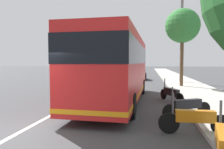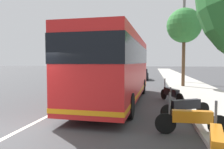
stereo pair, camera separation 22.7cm
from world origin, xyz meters
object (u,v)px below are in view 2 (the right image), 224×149
object	(u,v)px
coach_bus	(117,65)
car_side_street	(126,68)
motorcycle_far_end	(191,120)
roadside_tree_mid_block	(184,26)
motorcycle_nearest_curb	(217,144)
car_far_distant	(112,72)
motorcycle_angled	(171,93)
car_behind_bus	(122,69)
utility_pole	(183,42)
car_oncoming	(140,74)
motorcycle_mid_row	(185,106)

from	to	relation	value
coach_bus	car_side_street	bearing A→B (deg)	8.48
motorcycle_far_end	roadside_tree_mid_block	bearing A→B (deg)	-98.14
motorcycle_nearest_curb	car_far_distant	xyz separation A→B (m)	(27.88, 7.71, 0.16)
motorcycle_angled	car_behind_bus	bearing A→B (deg)	-11.39
motorcycle_nearest_curb	utility_pole	distance (m)	18.87
car_behind_bus	car_oncoming	world-z (taller)	car_behind_bus
car_oncoming	car_far_distant	bearing A→B (deg)	35.18
car_far_distant	utility_pole	xyz separation A→B (m)	(-9.48, -9.45, 3.66)
car_oncoming	motorcycle_far_end	bearing A→B (deg)	-176.75
car_behind_bus	car_side_street	size ratio (longest dim) A/B	0.95
car_far_distant	utility_pole	world-z (taller)	utility_pole
car_behind_bus	coach_bus	bearing A→B (deg)	7.51
utility_pole	motorcycle_mid_row	bearing A→B (deg)	172.93
coach_bus	motorcycle_mid_row	size ratio (longest dim) A/B	5.24
motorcycle_mid_row	car_side_street	xyz separation A→B (m)	(44.92, 8.28, 0.27)
car_oncoming	car_behind_bus	bearing A→B (deg)	10.65
motorcycle_mid_row	car_behind_bus	bearing A→B (deg)	-105.69
coach_bus	car_far_distant	bearing A→B (deg)	13.54
roadside_tree_mid_block	coach_bus	bearing A→B (deg)	149.38
car_far_distant	utility_pole	bearing A→B (deg)	47.90
motorcycle_nearest_curb	car_far_distant	distance (m)	28.93
motorcycle_mid_row	car_side_street	distance (m)	45.67
car_far_distant	roadside_tree_mid_block	bearing A→B (deg)	36.47
car_oncoming	motorcycle_nearest_curb	bearing A→B (deg)	-177.02
roadside_tree_mid_block	car_behind_bus	bearing A→B (deg)	19.14
car_behind_bus	car_side_street	distance (m)	7.25
coach_bus	roadside_tree_mid_block	xyz separation A→B (m)	(7.60, -4.50, 3.24)
car_behind_bus	motorcycle_far_end	bearing A→B (deg)	10.89
motorcycle_mid_row	roadside_tree_mid_block	size ratio (longest dim) A/B	0.29
motorcycle_nearest_curb	car_behind_bus	distance (m)	42.49
car_oncoming	utility_pole	xyz separation A→B (m)	(-3.74, -4.68, 3.66)
motorcycle_far_end	motorcycle_angled	xyz separation A→B (m)	(5.32, 0.16, 0.00)
car_oncoming	roadside_tree_mid_block	size ratio (longest dim) A/B	0.60
motorcycle_nearest_curb	car_behind_bus	xyz separation A→B (m)	(41.68, 8.25, 0.22)
coach_bus	roadside_tree_mid_block	distance (m)	9.40
car_far_distant	utility_pole	size ratio (longest dim) A/B	0.49
coach_bus	motorcycle_angled	distance (m)	3.36
car_far_distant	car_side_street	world-z (taller)	car_side_street
coach_bus	motorcycle_far_end	size ratio (longest dim) A/B	4.79
utility_pole	motorcycle_nearest_curb	bearing A→B (deg)	174.59
coach_bus	roadside_tree_mid_block	size ratio (longest dim) A/B	1.53
roadside_tree_mid_block	utility_pole	world-z (taller)	utility_pole
car_behind_bus	utility_pole	bearing A→B (deg)	22.61
motorcycle_angled	car_behind_bus	distance (m)	35.31
coach_bus	motorcycle_mid_row	xyz separation A→B (m)	(-2.75, -3.22, -1.58)
motorcycle_angled	car_side_street	distance (m)	42.42
motorcycle_nearest_curb	car_far_distant	bearing A→B (deg)	28.42
motorcycle_far_end	car_oncoming	size ratio (longest dim) A/B	0.53
motorcycle_far_end	motorcycle_angled	distance (m)	5.32
motorcycle_far_end	car_side_street	size ratio (longest dim) A/B	0.47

